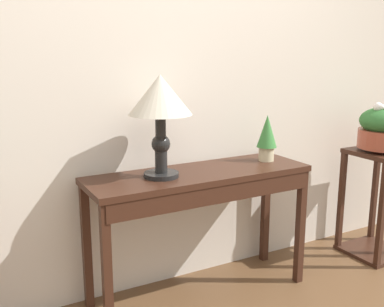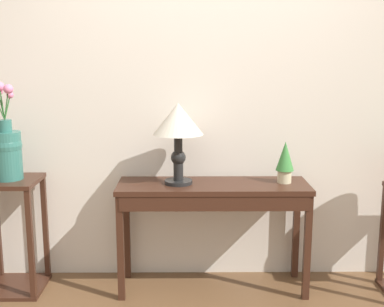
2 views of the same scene
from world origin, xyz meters
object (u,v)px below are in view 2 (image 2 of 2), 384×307
Objects in this scene: table_lamp at (178,124)px; flower_vase_tall_left at (7,148)px; console_table at (213,199)px; potted_plant_on_console at (285,160)px; pedestal_stand_left at (13,235)px.

table_lamp is 1.17m from flower_vase_tall_left.
console_table is 2.37× the size of table_lamp.
table_lamp is at bearing 0.52° from flower_vase_tall_left.
potted_plant_on_console is 1.96m from pedestal_stand_left.
pedestal_stand_left is (-1.15, -0.01, -0.78)m from table_lamp.
pedestal_stand_left reaches higher than console_table.
potted_plant_on_console is at bearing 0.99° from pedestal_stand_left.
pedestal_stand_left is (-1.39, 0.01, -0.26)m from console_table.
table_lamp is 0.84× the size of flower_vase_tall_left.
potted_plant_on_console is 0.44× the size of flower_vase_tall_left.
potted_plant_on_console is (0.73, 0.02, -0.25)m from table_lamp.
flower_vase_tall_left reaches higher than console_table.
pedestal_stand_left is at bearing -179.46° from table_lamp.
pedestal_stand_left is (-1.89, -0.03, -0.52)m from potted_plant_on_console.
table_lamp is at bearing 0.54° from pedestal_stand_left.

